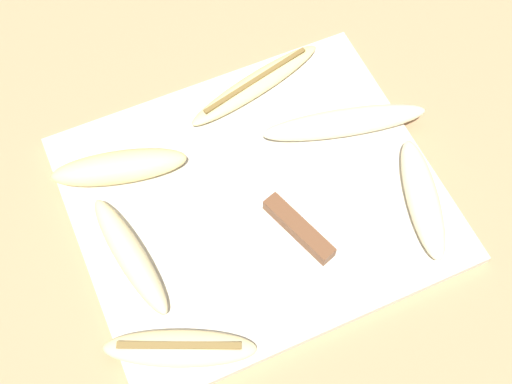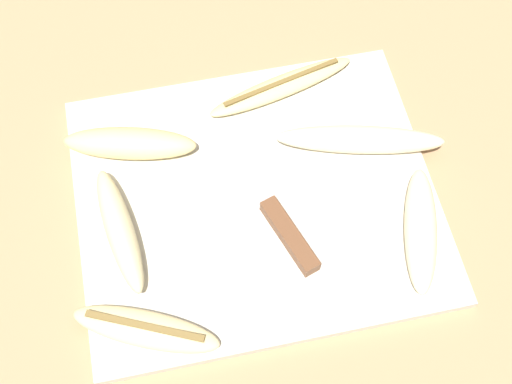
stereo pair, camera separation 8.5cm
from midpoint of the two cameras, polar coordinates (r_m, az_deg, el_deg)
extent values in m
plane|color=tan|center=(0.87, 2.79, -0.95)|extent=(4.00, 4.00, 0.00)
cube|color=beige|center=(0.86, 2.80, -0.77)|extent=(0.43, 0.37, 0.01)
cube|color=brown|center=(0.83, 5.63, -3.78)|extent=(0.05, 0.10, 0.02)
cube|color=#B7BABF|center=(0.87, 1.59, 1.72)|extent=(0.06, 0.12, 0.00)
ellipsoid|color=#DBC684|center=(0.93, 4.66, 8.19)|extent=(0.21, 0.08, 0.02)
cube|color=brown|center=(0.93, 4.70, 8.55)|extent=(0.16, 0.05, 0.00)
ellipsoid|color=beige|center=(0.82, -8.01, -3.28)|extent=(0.06, 0.17, 0.03)
ellipsoid|color=#EDD689|center=(0.88, -7.37, 3.63)|extent=(0.17, 0.08, 0.04)
ellipsoid|color=beige|center=(0.85, 15.84, -3.17)|extent=(0.08, 0.16, 0.03)
ellipsoid|color=beige|center=(0.89, 11.02, 3.89)|extent=(0.21, 0.08, 0.03)
ellipsoid|color=beige|center=(0.78, -5.73, -11.17)|extent=(0.17, 0.11, 0.02)
cube|color=brown|center=(0.77, -5.80, -10.92)|extent=(0.12, 0.06, 0.00)
camera|label=1|loc=(0.04, -87.13, 5.32)|focal=50.00mm
camera|label=2|loc=(0.04, 92.87, -5.32)|focal=50.00mm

